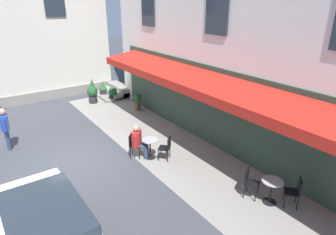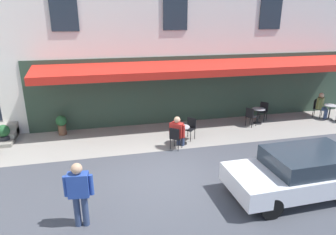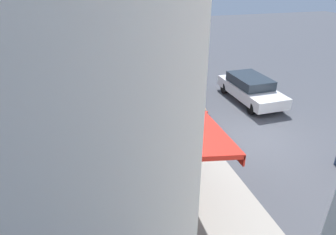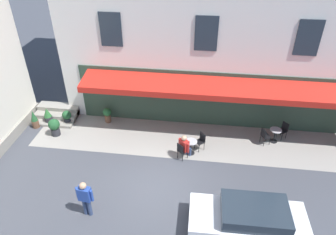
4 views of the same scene
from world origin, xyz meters
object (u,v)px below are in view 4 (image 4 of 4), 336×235
object	(u,v)px
cafe_chair_black_corner_right	(182,150)
parked_car_white	(249,219)
cafe_chair_black_back_row	(265,135)
potted_plant_mid_terrace	(48,116)
potted_plant_under_sign	(67,117)
cafe_table_streetside	(275,134)
seated_patron_in_red	(185,146)
potted_plant_entrance_left	(54,127)
cafe_chair_black_near_door	(201,140)
walking_pedestrian_in_blue	(85,197)
potted_plant_by_steps	(107,114)
potted_plant_entrance_right	(34,119)
cafe_table_mid_terrace	(191,145)
cafe_chair_black_corner_left	(284,129)

from	to	relation	value
cafe_chair_black_corner_right	parked_car_white	size ratio (longest dim) A/B	0.21
cafe_chair_black_back_row	potted_plant_mid_terrace	bearing A→B (deg)	-1.86
cafe_chair_black_back_row	potted_plant_under_sign	bearing A→B (deg)	-2.89
potted_plant_mid_terrace	cafe_table_streetside	bearing A→B (deg)	179.53
seated_patron_in_red	potted_plant_mid_terrace	world-z (taller)	seated_patron_in_red
potted_plant_entrance_left	parked_car_white	world-z (taller)	parked_car_white
cafe_chair_black_near_door	walking_pedestrian_in_blue	world-z (taller)	walking_pedestrian_in_blue
cafe_chair_black_back_row	potted_plant_mid_terrace	distance (m)	11.80
walking_pedestrian_in_blue	potted_plant_entrance_left	bearing A→B (deg)	-54.21
walking_pedestrian_in_blue	potted_plant_by_steps	world-z (taller)	walking_pedestrian_in_blue
walking_pedestrian_in_blue	parked_car_white	distance (m)	6.22
potted_plant_by_steps	potted_plant_entrance_right	world-z (taller)	potted_plant_entrance_right
cafe_table_mid_terrace	walking_pedestrian_in_blue	world-z (taller)	walking_pedestrian_in_blue
seated_patron_in_red	cafe_table_streetside	bearing A→B (deg)	-158.11
walking_pedestrian_in_blue	cafe_table_mid_terrace	bearing A→B (deg)	-131.74
seated_patron_in_red	potted_plant_mid_terrace	size ratio (longest dim) A/B	1.35
cafe_chair_black_corner_right	parked_car_white	world-z (taller)	parked_car_white
seated_patron_in_red	potted_plant_entrance_left	distance (m)	7.07
cafe_table_streetside	cafe_chair_black_corner_left	world-z (taller)	cafe_chair_black_corner_left
walking_pedestrian_in_blue	potted_plant_mid_terrace	world-z (taller)	walking_pedestrian_in_blue
cafe_chair_black_corner_right	potted_plant_by_steps	xyz separation A→B (m)	(4.44, -2.64, -0.05)
cafe_chair_black_corner_left	potted_plant_by_steps	size ratio (longest dim) A/B	1.04
cafe_chair_black_near_door	seated_patron_in_red	bearing A→B (deg)	44.59
cafe_table_streetside	potted_plant_entrance_right	xyz separation A→B (m)	(12.91, 0.37, 0.03)
cafe_chair_black_corner_right	cafe_chair_black_back_row	size ratio (longest dim) A/B	1.00
cafe_table_mid_terrace	cafe_table_streetside	bearing A→B (deg)	-160.52
seated_patron_in_red	walking_pedestrian_in_blue	distance (m)	5.28
cafe_chair_black_near_door	potted_plant_entrance_right	size ratio (longest dim) A/B	0.85
cafe_table_streetside	walking_pedestrian_in_blue	world-z (taller)	walking_pedestrian_in_blue
cafe_chair_black_near_door	potted_plant_entrance_left	distance (m)	7.75
potted_plant_entrance_left	potted_plant_mid_terrace	bearing A→B (deg)	-49.70
cafe_chair_black_near_door	potted_plant_under_sign	size ratio (longest dim) A/B	1.17
cafe_chair_black_corner_right	potted_plant_under_sign	distance (m)	7.03
potted_plant_entrance_left	potted_plant_by_steps	size ratio (longest dim) A/B	1.11
cafe_chair_black_back_row	potted_plant_entrance_right	bearing A→B (deg)	0.41
cafe_table_streetside	walking_pedestrian_in_blue	xyz separation A→B (m)	(8.02, 5.74, 0.51)
parked_car_white	potted_plant_entrance_right	bearing A→B (deg)	-25.82
cafe_table_streetside	potted_plant_under_sign	bearing A→B (deg)	-1.32
potted_plant_under_sign	parked_car_white	world-z (taller)	parked_car_white
potted_plant_under_sign	cafe_chair_black_near_door	bearing A→B (deg)	169.96
cafe_table_streetside	potted_plant_by_steps	size ratio (longest dim) A/B	0.85
cafe_table_streetside	walking_pedestrian_in_blue	size ratio (longest dim) A/B	0.44
cafe_table_streetside	walking_pedestrian_in_blue	distance (m)	9.88
seated_patron_in_red	potted_plant_by_steps	bearing A→B (deg)	-28.40
potted_plant_under_sign	walking_pedestrian_in_blue	bearing A→B (deg)	118.75
cafe_table_mid_terrace	cafe_chair_black_near_door	distance (m)	0.63
cafe_chair_black_corner_left	seated_patron_in_red	world-z (taller)	seated_patron_in_red
cafe_chair_black_back_row	potted_plant_entrance_right	size ratio (longest dim) A/B	0.85
cafe_table_streetside	potted_plant_entrance_left	world-z (taller)	potted_plant_entrance_left
cafe_chair_black_corner_left	potted_plant_by_steps	xyz separation A→B (m)	(9.58, -0.26, -0.05)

